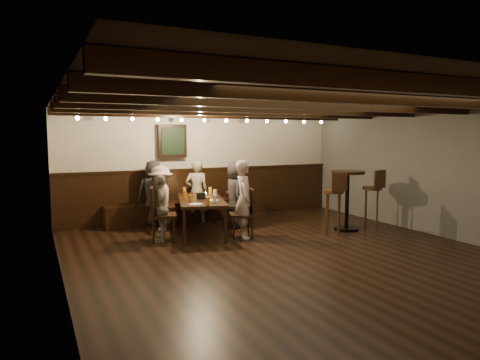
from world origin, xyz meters
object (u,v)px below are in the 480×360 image
chair_left_near (163,215)px  person_left_near (161,198)px  chair_right_far (242,223)px  person_bench_right (239,195)px  chair_left_far (163,225)px  person_bench_centre (197,192)px  bar_stool_left (333,211)px  person_right_near (236,194)px  high_top_table (347,191)px  person_right_far (244,199)px  chair_right_near (234,214)px  bar_stool_right (372,207)px  dining_table (201,202)px  person_left_far (161,208)px  person_bench_left (154,193)px

chair_left_near → person_left_near: person_left_near is taller
chair_right_far → person_bench_right: person_bench_right is taller
chair_left_far → person_bench_centre: 1.71m
bar_stool_left → person_bench_right: bearing=127.1°
person_right_near → high_top_table: person_right_near is taller
person_left_near → person_right_near: (1.44, -0.41, 0.04)m
person_bench_right → high_top_table: (1.62, -1.56, 0.17)m
person_left_near → bar_stool_left: size_ratio=1.08×
person_right_far → high_top_table: size_ratio=1.21×
chair_right_near → bar_stool_right: size_ratio=0.78×
person_right_near → person_bench_right: bearing=-18.4°
person_right_far → dining_table: bearing=59.0°
chair_left_far → person_right_near: 1.77m
dining_table → bar_stool_left: bearing=-11.2°
chair_right_near → person_bench_centre: (-0.53, 0.77, 0.39)m
bar_stool_left → person_left_far: bearing=168.0°
chair_right_near → person_bench_right: person_bench_right is taller
person_bench_centre → bar_stool_right: bearing=160.4°
chair_left_far → person_bench_centre: person_bench_centre is taller
chair_left_far → person_left_far: 0.30m
dining_table → bar_stool_right: bearing=-2.8°
chair_right_near → person_bench_left: 1.73m
person_bench_left → high_top_table: (3.35, -2.05, 0.09)m
person_right_near → chair_right_far: bearing=178.0°
person_left_far → person_bench_left: bearing=-173.7°
dining_table → person_left_near: 0.87m
person_left_near → person_left_far: size_ratio=1.08×
chair_right_near → person_left_near: (-1.41, 0.40, 0.36)m
person_bench_left → person_right_far: (1.22, -1.75, 0.03)m
chair_left_near → chair_right_near: 1.44m
chair_left_far → person_bench_centre: (1.10, 1.24, 0.38)m
person_right_far → bar_stool_right: bearing=-83.9°
bar_stool_left → high_top_table: bearing=27.0°
person_right_near → person_right_far: bearing=-180.0°
person_bench_left → person_bench_centre: bearing=-170.5°
chair_right_far → person_left_far: person_left_far is taller
high_top_table → chair_right_near: bearing=148.6°
person_left_near → person_right_near: size_ratio=0.94×
chair_right_near → person_right_far: 1.00m
chair_left_far → person_right_far: 1.53m
high_top_table → bar_stool_right: 0.62m
person_left_far → high_top_table: 3.66m
chair_right_near → high_top_table: bearing=-105.5°
chair_left_near → person_bench_right: 1.71m
person_bench_left → person_left_far: person_bench_left is taller
person_bench_right → bar_stool_right: (2.13, -1.71, -0.16)m
person_left_far → bar_stool_left: (3.08, -0.92, -0.15)m
person_right_near → person_right_far: 0.90m
high_top_table → chair_right_far: bearing=171.9°
bar_stool_left → person_right_far: bearing=167.4°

